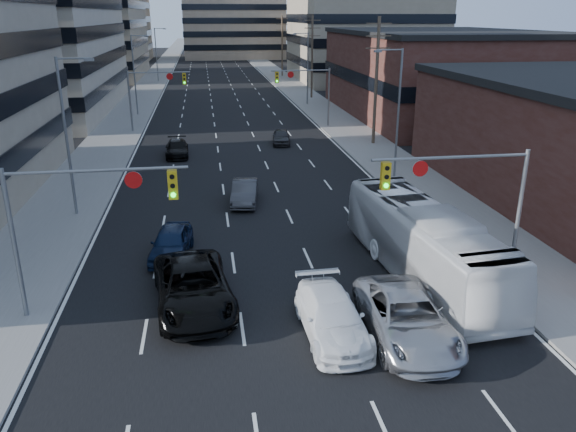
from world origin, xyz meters
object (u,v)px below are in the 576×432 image
at_px(black_pickup, 193,287).
at_px(transit_bus, 424,243).
at_px(sedan_blue, 171,243).
at_px(white_van, 332,317).
at_px(silver_suv, 406,317).

height_order(black_pickup, transit_bus, transit_bus).
bearing_deg(sedan_blue, transit_bus, -12.06).
bearing_deg(white_van, sedan_blue, 125.66).
bearing_deg(white_van, black_pickup, 148.91).
xyz_separation_m(black_pickup, white_van, (5.01, -2.84, -0.13)).
bearing_deg(white_van, silver_suv, -14.45).
bearing_deg(black_pickup, transit_bus, 0.95).
height_order(black_pickup, silver_suv, black_pickup).
height_order(silver_suv, sedan_blue, silver_suv).
distance_m(black_pickup, sedan_blue, 5.35).
height_order(white_van, transit_bus, transit_bus).
relative_size(white_van, silver_suv, 0.86).
bearing_deg(silver_suv, transit_bus, 64.01).
height_order(transit_bus, sedan_blue, transit_bus).
distance_m(silver_suv, sedan_blue, 12.31).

